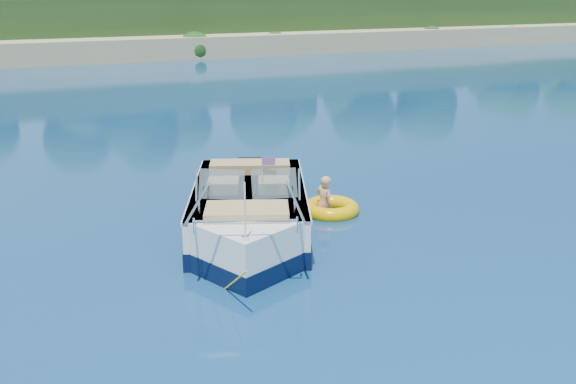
% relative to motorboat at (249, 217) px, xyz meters
% --- Properties ---
extents(ground, '(160.00, 160.00, 0.00)m').
position_rel_motorboat_xyz_m(ground, '(-0.07, -1.86, -0.41)').
color(ground, '#091A40').
rests_on(ground, ground).
extents(shoreline, '(170.00, 59.00, 6.00)m').
position_rel_motorboat_xyz_m(shoreline, '(-0.07, 61.91, 0.57)').
color(shoreline, '#9F7F5C').
rests_on(shoreline, ground).
extents(motorboat, '(3.77, 6.02, 2.12)m').
position_rel_motorboat_xyz_m(motorboat, '(0.00, 0.00, 0.00)').
color(motorboat, silver).
rests_on(motorboat, ground).
extents(tow_tube, '(1.41, 1.41, 0.34)m').
position_rel_motorboat_xyz_m(tow_tube, '(2.17, 0.59, -0.32)').
color(tow_tube, '#EEA700').
rests_on(tow_tube, ground).
extents(boy, '(0.50, 0.77, 1.40)m').
position_rel_motorboat_xyz_m(boy, '(2.03, 0.68, -0.41)').
color(boy, tan).
rests_on(boy, ground).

